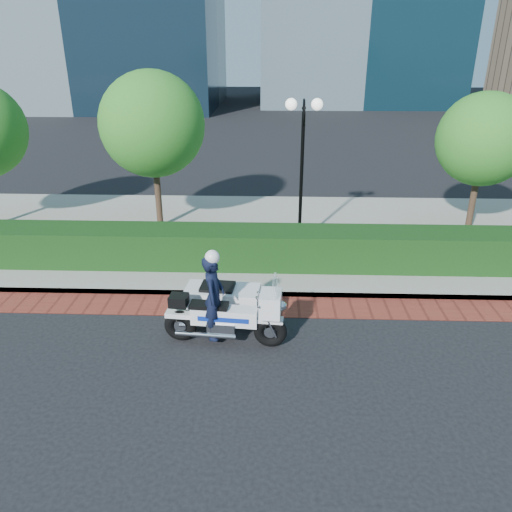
{
  "coord_description": "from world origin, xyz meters",
  "views": [
    {
      "loc": [
        0.18,
        -8.84,
        5.84
      ],
      "look_at": [
        -0.2,
        2.21,
        1.0
      ],
      "focal_mm": 35.0,
      "sensor_mm": 36.0,
      "label": 1
    }
  ],
  "objects_px": {
    "lamppost": "(302,150)",
    "tree_c": "(484,140)",
    "tree_b": "(152,125)",
    "police_motorcycle": "(223,304)"
  },
  "relations": [
    {
      "from": "tree_c",
      "to": "lamppost",
      "type": "bearing_deg",
      "value": -166.7
    },
    {
      "from": "lamppost",
      "to": "tree_c",
      "type": "bearing_deg",
      "value": 13.3
    },
    {
      "from": "tree_b",
      "to": "tree_c",
      "type": "xyz_separation_m",
      "value": [
        10.0,
        -0.0,
        -0.39
      ]
    },
    {
      "from": "lamppost",
      "to": "police_motorcycle",
      "type": "height_order",
      "value": "lamppost"
    },
    {
      "from": "lamppost",
      "to": "tree_c",
      "type": "distance_m",
      "value": 5.65
    },
    {
      "from": "lamppost",
      "to": "tree_b",
      "type": "xyz_separation_m",
      "value": [
        -4.5,
        1.3,
        0.48
      ]
    },
    {
      "from": "tree_b",
      "to": "tree_c",
      "type": "distance_m",
      "value": 10.01
    },
    {
      "from": "lamppost",
      "to": "tree_c",
      "type": "xyz_separation_m",
      "value": [
        5.5,
        1.3,
        0.09
      ]
    },
    {
      "from": "tree_c",
      "to": "police_motorcycle",
      "type": "bearing_deg",
      "value": -139.95
    },
    {
      "from": "lamppost",
      "to": "tree_b",
      "type": "relative_size",
      "value": 0.86
    }
  ]
}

